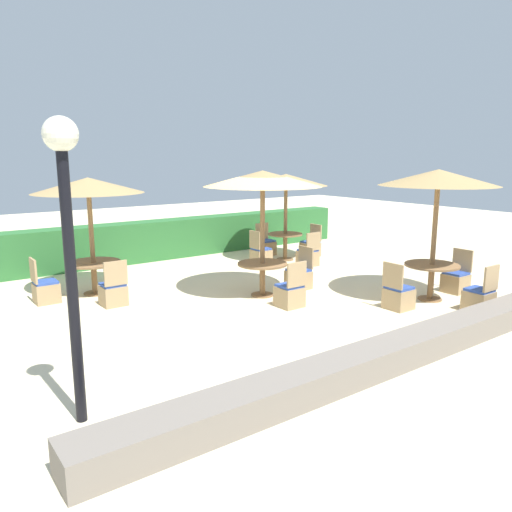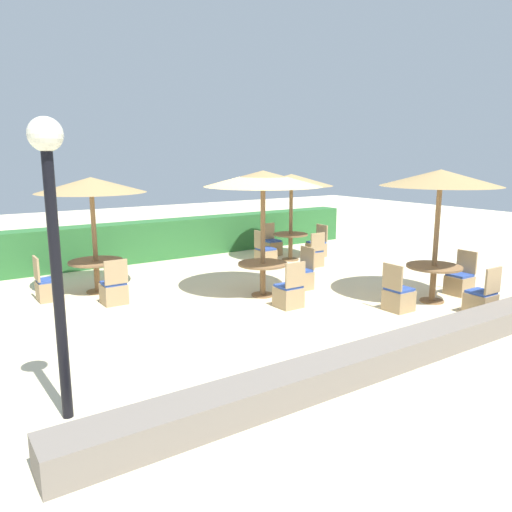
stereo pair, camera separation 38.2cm
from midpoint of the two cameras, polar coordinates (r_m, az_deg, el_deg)
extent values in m
plane|color=beige|center=(9.97, 3.04, -5.65)|extent=(40.00, 40.00, 0.00)
cube|color=#2D6B33|center=(14.54, -10.16, 1.87)|extent=(13.00, 0.70, 1.10)
cube|color=slate|center=(7.69, 18.13, -10.02)|extent=(10.00, 0.56, 0.38)
cylinder|color=black|center=(5.75, -19.94, -3.66)|extent=(0.12, 0.12, 3.00)
sphere|color=silver|center=(5.57, -21.11, 12.86)|extent=(0.36, 0.36, 0.36)
cylinder|color=olive|center=(10.35, 1.85, 2.24)|extent=(0.10, 0.10, 2.55)
cone|color=tan|center=(10.23, 1.89, 8.85)|extent=(2.43, 2.43, 0.32)
cylinder|color=olive|center=(10.63, 1.80, -4.46)|extent=(0.48, 0.48, 0.03)
cylinder|color=olive|center=(10.55, 1.82, -2.79)|extent=(0.12, 0.12, 0.67)
cylinder|color=olive|center=(10.46, 1.83, -0.91)|extent=(1.04, 1.04, 0.04)
cube|color=tan|center=(9.83, 4.83, -4.70)|extent=(0.46, 0.46, 0.40)
cube|color=#2D4CA8|center=(9.77, 4.85, -3.44)|extent=(0.42, 0.42, 0.05)
cube|color=tan|center=(9.55, 5.66, -2.17)|extent=(0.46, 0.04, 0.48)
cube|color=tan|center=(11.15, 6.01, -2.78)|extent=(0.46, 0.46, 0.40)
cube|color=#2D4CA8|center=(11.10, 6.04, -1.65)|extent=(0.42, 0.42, 0.05)
cube|color=tan|center=(11.18, 6.89, -0.19)|extent=(0.04, 0.46, 0.48)
cylinder|color=olive|center=(10.61, 20.87, 1.80)|extent=(0.10, 0.10, 2.58)
cone|color=tan|center=(10.49, 21.34, 8.33)|extent=(2.33, 2.33, 0.32)
cylinder|color=olive|center=(10.88, 20.39, -4.83)|extent=(0.48, 0.48, 0.03)
cylinder|color=olive|center=(10.79, 20.52, -3.09)|extent=(0.12, 0.12, 0.71)
cylinder|color=olive|center=(10.71, 20.66, -1.15)|extent=(1.09, 1.09, 0.04)
cube|color=tan|center=(10.02, 17.03, -4.86)|extent=(0.46, 0.46, 0.40)
cube|color=#2D4CA8|center=(9.97, 17.11, -3.62)|extent=(0.42, 0.42, 0.05)
cube|color=tan|center=(9.74, 16.42, -2.31)|extent=(0.04, 0.46, 0.48)
cube|color=tan|center=(10.35, 25.21, -4.96)|extent=(0.46, 0.46, 0.40)
cube|color=#2D4CA8|center=(10.29, 25.32, -3.76)|extent=(0.42, 0.42, 0.05)
cube|color=tan|center=(10.13, 26.46, -2.54)|extent=(0.46, 0.04, 0.48)
cube|color=tan|center=(11.60, 23.06, -3.08)|extent=(0.46, 0.46, 0.40)
cube|color=#2D4CA8|center=(11.55, 23.15, -2.00)|extent=(0.42, 0.42, 0.05)
cube|color=tan|center=(11.67, 23.82, -0.59)|extent=(0.04, 0.46, 0.48)
cylinder|color=olive|center=(11.12, -17.05, 2.00)|extent=(0.10, 0.10, 2.40)
cone|color=tan|center=(11.00, -17.40, 7.76)|extent=(2.27, 2.27, 0.32)
cylinder|color=olive|center=(11.36, -16.70, -3.90)|extent=(0.48, 0.48, 0.03)
cylinder|color=olive|center=(11.29, -16.80, -2.36)|extent=(0.12, 0.12, 0.66)
cylinder|color=olive|center=(11.21, -16.90, -0.62)|extent=(1.16, 1.16, 0.04)
cube|color=tan|center=(11.02, -21.64, -3.71)|extent=(0.46, 0.46, 0.40)
cube|color=#2D4CA8|center=(10.97, -21.72, -2.57)|extent=(0.42, 0.42, 0.05)
cube|color=tan|center=(10.87, -22.90, -1.35)|extent=(0.04, 0.46, 0.48)
cube|color=tan|center=(10.37, -14.92, -4.20)|extent=(0.46, 0.46, 0.40)
cube|color=#2D4CA8|center=(10.31, -14.98, -3.00)|extent=(0.42, 0.42, 0.05)
cube|color=tan|center=(10.06, -14.67, -1.79)|extent=(0.46, 0.04, 0.48)
cylinder|color=olive|center=(14.05, 4.79, 4.22)|extent=(0.10, 0.10, 2.34)
cone|color=tan|center=(13.95, 4.86, 8.67)|extent=(2.30, 2.30, 0.32)
cylinder|color=olive|center=(14.24, 4.71, -0.39)|extent=(0.48, 0.48, 0.03)
cylinder|color=olive|center=(14.17, 4.73, 0.97)|extent=(0.12, 0.12, 0.72)
cylinder|color=olive|center=(14.11, 4.76, 2.48)|extent=(0.96, 0.96, 0.04)
cube|color=tan|center=(13.47, 7.25, -0.32)|extent=(0.46, 0.46, 0.40)
cube|color=#2D4CA8|center=(13.43, 7.27, 0.62)|extent=(0.42, 0.42, 0.05)
cube|color=tan|center=(13.23, 7.90, 1.60)|extent=(0.46, 0.04, 0.48)
cube|color=tan|center=(13.63, 1.92, -0.10)|extent=(0.46, 0.46, 0.40)
cube|color=#2D4CA8|center=(13.58, 1.93, 0.83)|extent=(0.42, 0.42, 0.05)
cube|color=tan|center=(13.42, 1.21, 1.85)|extent=(0.04, 0.46, 0.48)
cube|color=tan|center=(14.76, 7.62, 0.70)|extent=(0.46, 0.46, 0.40)
cube|color=#2D4CA8|center=(14.72, 7.64, 1.56)|extent=(0.42, 0.42, 0.05)
cube|color=tan|center=(14.81, 8.28, 2.64)|extent=(0.04, 0.46, 0.48)
cube|color=tan|center=(14.90, 2.57, 0.89)|extent=(0.46, 0.46, 0.40)
cube|color=#2D4CA8|center=(14.86, 2.58, 1.75)|extent=(0.42, 0.42, 0.05)
cube|color=tan|center=(14.98, 2.11, 2.86)|extent=(0.46, 0.04, 0.48)
camera|label=1|loc=(0.19, -88.93, 0.22)|focal=35.00mm
camera|label=2|loc=(0.19, 91.07, -0.22)|focal=35.00mm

